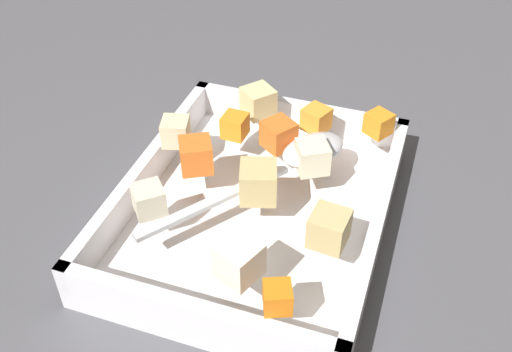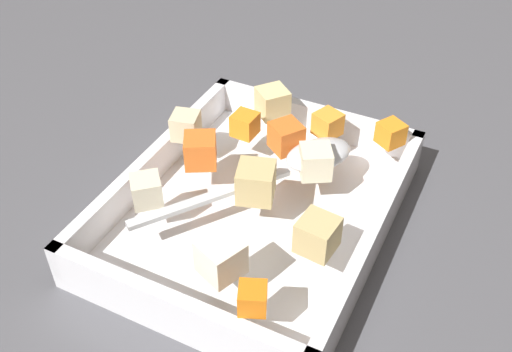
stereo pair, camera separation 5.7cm
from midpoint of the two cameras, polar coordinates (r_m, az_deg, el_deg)
name	(u,v)px [view 2 (the right image)]	position (r m, az deg, el deg)	size (l,w,h in m)	color
ground_plane	(278,217)	(0.61, 4.80, -4.08)	(4.00, 4.00, 0.00)	#4C4C51
baking_dish	(256,211)	(0.60, 2.72, -3.48)	(0.31, 0.25, 0.05)	silver
carrot_chunk_front_center	(391,133)	(0.64, 15.29, 3.86)	(0.02, 0.02, 0.02)	orange
carrot_chunk_rim_edge	(328,124)	(0.64, 9.42, 4.85)	(0.03, 0.03, 0.03)	orange
carrot_chunk_corner_nw	(286,137)	(0.61, 5.57, 3.66)	(0.03, 0.03, 0.03)	orange
carrot_chunk_corner_se	(253,298)	(0.46, 3.23, -11.79)	(0.02, 0.02, 0.02)	orange
carrot_chunk_heap_side	(245,124)	(0.63, 1.51, 4.87)	(0.02, 0.02, 0.02)	orange
carrot_chunk_far_right	(200,150)	(0.59, -2.62, 2.35)	(0.03, 0.03, 0.03)	orange
potato_chunk_back_center	(273,102)	(0.66, 4.07, 6.98)	(0.03, 0.03, 0.03)	#E0CC89
potato_chunk_mid_right	(316,162)	(0.58, 8.51, 1.27)	(0.03, 0.03, 0.03)	beige
potato_chunk_center	(256,182)	(0.55, 2.94, -0.73)	(0.03, 0.03, 0.03)	tan
potato_chunk_corner_ne	(317,235)	(0.51, 9.12, -5.74)	(0.03, 0.03, 0.03)	tan
potato_chunk_far_left	(186,126)	(0.63, -4.18, 4.72)	(0.03, 0.03, 0.03)	beige
parsnip_chunk_mid_left	(146,190)	(0.55, -7.58, -1.49)	(0.03, 0.03, 0.03)	beige
parsnip_chunk_under_handle	(221,258)	(0.48, -0.02, -7.99)	(0.03, 0.03, 0.03)	silver
serving_spoon	(307,159)	(0.59, 7.61, 1.52)	(0.21, 0.16, 0.02)	silver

